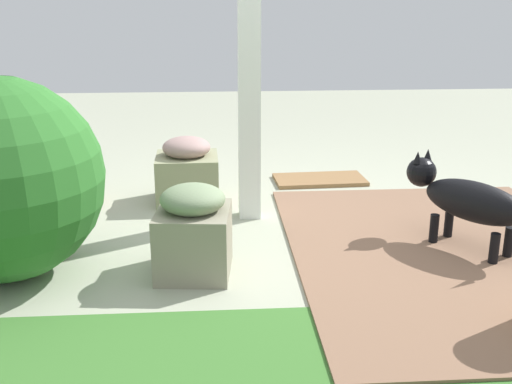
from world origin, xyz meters
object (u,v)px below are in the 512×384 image
Objects in this scene: doormat at (320,180)px; stone_planter_nearest at (187,172)px; stone_planter_mid at (194,231)px; dog at (465,198)px; porch_pillar at (249,14)px; round_shrub at (0,180)px; terracotta_pot_tall at (61,173)px.

stone_planter_nearest is at bearing 21.80° from doormat.
stone_planter_mid is 0.69× the size of dog.
stone_planter_mid is (0.34, 0.86, -1.06)m from porch_pillar.
stone_planter_mid reaches higher than stone_planter_nearest.
porch_pillar is 1.61m from doormat.
stone_planter_nearest is 1.51m from round_shrub.
stone_planter_mid is 0.68× the size of doormat.
porch_pillar reaches higher than terracotta_pot_tall.
porch_pillar is at bearing -28.73° from dog.
dog is (-1.61, 1.01, 0.09)m from stone_planter_nearest.
terracotta_pot_tall is at bearing -21.25° from dog.
round_shrub is (1.30, 0.82, -0.77)m from porch_pillar.
round_shrub is 1.17m from terracotta_pot_tall.
dog is (-1.19, 0.65, -0.99)m from porch_pillar.
porch_pillar is at bearing 51.82° from doormat.
stone_planter_nearest is 0.70× the size of terracotta_pot_tall.
stone_planter_nearest reaches higher than doormat.
round_shrub is at bearing 39.85° from doormat.
stone_planter_nearest is 1.12m from doormat.
doormat is at bearing -140.15° from round_shrub.
doormat is (-0.95, -1.63, -0.22)m from stone_planter_mid.
terracotta_pot_tall is 0.94× the size of doormat.
dog reaches higher than stone_planter_mid.
doormat is (-0.60, -0.77, -1.28)m from porch_pillar.
terracotta_pot_tall reaches higher than stone_planter_nearest.
stone_planter_mid is 0.46× the size of round_shrub.
terracotta_pot_tall is at bearing -51.23° from stone_planter_mid.
doormat is at bearing -158.20° from stone_planter_nearest.
round_shrub is (0.96, -0.04, 0.29)m from stone_planter_mid.
doormat is at bearing -120.15° from stone_planter_mid.
stone_planter_mid is at bearing 68.28° from porch_pillar.
round_shrub reaches higher than stone_planter_nearest.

